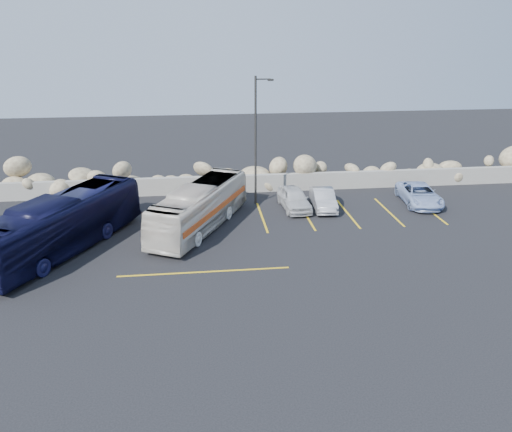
{
  "coord_description": "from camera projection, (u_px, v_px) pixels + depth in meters",
  "views": [
    {
      "loc": [
        -1.04,
        -20.73,
        10.7
      ],
      "look_at": [
        1.88,
        4.0,
        1.23
      ],
      "focal_mm": 35.0,
      "sensor_mm": 36.0,
      "label": 1
    }
  ],
  "objects": [
    {
      "name": "car_b",
      "position": [
        323.0,
        199.0,
        31.21
      ],
      "size": [
        1.58,
        3.79,
        1.22
      ],
      "primitive_type": "imported",
      "rotation": [
        0.0,
        0.0,
        -0.08
      ],
      "color": "#A8A8AD",
      "rests_on": "ground"
    },
    {
      "name": "parking_lines",
      "position": [
        300.0,
        224.0,
        28.84
      ],
      "size": [
        18.16,
        9.36,
        0.01
      ],
      "color": "gold",
      "rests_on": "ground"
    },
    {
      "name": "car_d",
      "position": [
        419.0,
        194.0,
        32.01
      ],
      "size": [
        2.53,
        4.71,
        1.26
      ],
      "primitive_type": "imported",
      "rotation": [
        0.0,
        0.0,
        -0.1
      ],
      "color": "#98ADD7",
      "rests_on": "ground"
    },
    {
      "name": "tour_coach",
      "position": [
        62.0,
        224.0,
        25.04
      ],
      "size": [
        6.92,
        10.19,
        2.86
      ],
      "primitive_type": "imported",
      "rotation": [
        0.0,
        0.0,
        -0.49
      ],
      "color": "black",
      "rests_on": "ground"
    },
    {
      "name": "ground",
      "position": [
        226.0,
        273.0,
        23.16
      ],
      "size": [
        90.0,
        90.0,
        0.0
      ],
      "primitive_type": "plane",
      "color": "black",
      "rests_on": "ground"
    },
    {
      "name": "lamppost",
      "position": [
        256.0,
        138.0,
        30.73
      ],
      "size": [
        1.14,
        0.18,
        8.0
      ],
      "color": "#302E2A",
      "rests_on": "ground"
    },
    {
      "name": "vintage_bus",
      "position": [
        200.0,
        207.0,
        27.95
      ],
      "size": [
        5.94,
        9.07,
        2.53
      ],
      "primitive_type": "imported",
      "rotation": [
        0.0,
        0.0,
        -0.46
      ],
      "color": "silver",
      "rests_on": "ground"
    },
    {
      "name": "riprap_pile",
      "position": [
        214.0,
        170.0,
        34.95
      ],
      "size": [
        54.0,
        2.8,
        2.6
      ],
      "primitive_type": null,
      "color": "#867257",
      "rests_on": "ground"
    },
    {
      "name": "seawall",
      "position": [
        215.0,
        185.0,
        34.09
      ],
      "size": [
        60.0,
        0.4,
        1.2
      ],
      "primitive_type": "cube",
      "color": "gray",
      "rests_on": "ground"
    },
    {
      "name": "car_a",
      "position": [
        294.0,
        199.0,
        31.13
      ],
      "size": [
        1.83,
        3.98,
        1.32
      ],
      "primitive_type": "imported",
      "rotation": [
        0.0,
        0.0,
        0.07
      ],
      "color": "silver",
      "rests_on": "ground"
    }
  ]
}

